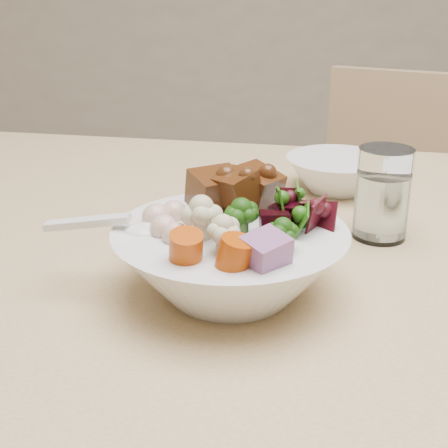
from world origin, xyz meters
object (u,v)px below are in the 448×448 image
at_px(food_bowl, 232,256).
at_px(side_bowl, 337,174).
at_px(chair_far, 393,246).
at_px(water_glass, 382,197).

bearing_deg(food_bowl, side_bowl, 65.03).
xyz_separation_m(chair_far, water_glass, (-0.19, -0.66, 0.36)).
bearing_deg(food_bowl, chair_far, 65.41).
bearing_deg(side_bowl, water_glass, -80.59).
distance_m(chair_far, side_bowl, 0.63).
relative_size(chair_far, food_bowl, 3.90).
distance_m(food_bowl, side_bowl, 0.35).
relative_size(chair_far, water_glass, 8.15).
distance_m(food_bowl, water_glass, 0.23).
bearing_deg(chair_far, side_bowl, -91.05).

